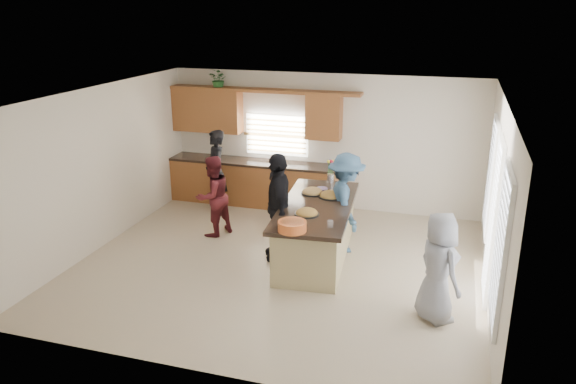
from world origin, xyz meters
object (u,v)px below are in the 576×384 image
(island, at_px, (316,232))
(woman_left_mid, at_px, (213,196))
(woman_left_back, at_px, (216,172))
(woman_left_front, at_px, (278,206))
(woman_right_front, at_px, (439,268))
(salad_bowl, at_px, (292,226))
(woman_right_back, at_px, (346,203))

(island, xyz_separation_m, woman_left_mid, (-2.06, 0.41, 0.30))
(woman_left_back, xyz_separation_m, woman_left_mid, (0.43, -1.13, -0.11))
(woman_left_back, xyz_separation_m, woman_left_front, (1.88, -1.72, 0.05))
(woman_right_front, bearing_deg, island, 17.43)
(salad_bowl, xyz_separation_m, woman_right_front, (2.10, -0.25, -0.26))
(island, relative_size, salad_bowl, 6.60)
(island, relative_size, woman_left_back, 1.61)
(woman_left_front, bearing_deg, woman_left_mid, -135.34)
(woman_right_back, xyz_separation_m, woman_right_front, (1.64, -1.91, -0.10))
(woman_right_back, height_order, woman_right_front, woman_right_back)
(woman_left_back, bearing_deg, woman_left_front, 15.64)
(salad_bowl, bearing_deg, woman_right_back, 74.24)
(woman_left_back, distance_m, woman_right_back, 3.09)
(woman_right_back, bearing_deg, island, 115.00)
(woman_right_back, bearing_deg, salad_bowl, 141.31)
(woman_left_back, height_order, woman_left_front, woman_left_front)
(woman_left_front, distance_m, woman_right_back, 1.20)
(island, height_order, woman_left_front, woman_left_front)
(salad_bowl, xyz_separation_m, woman_left_back, (-2.42, 2.75, -0.17))
(salad_bowl, xyz_separation_m, woman_right_back, (0.47, 1.66, -0.16))
(island, relative_size, woman_right_front, 1.80)
(salad_bowl, xyz_separation_m, woman_left_mid, (-2.00, 1.62, -0.28))
(woman_right_front, bearing_deg, salad_bowl, 46.39)
(woman_left_front, height_order, woman_right_front, woman_left_front)
(island, relative_size, woman_right_back, 1.60)
(woman_right_front, bearing_deg, woman_left_front, 27.37)
(woman_left_mid, xyz_separation_m, woman_right_front, (4.10, -1.87, 0.02))
(island, bearing_deg, woman_left_mid, 164.11)
(woman_left_mid, relative_size, woman_right_back, 0.87)
(salad_bowl, height_order, woman_right_front, woman_right_front)
(woman_right_back, bearing_deg, woman_left_mid, 68.01)
(island, height_order, woman_left_mid, woman_left_mid)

